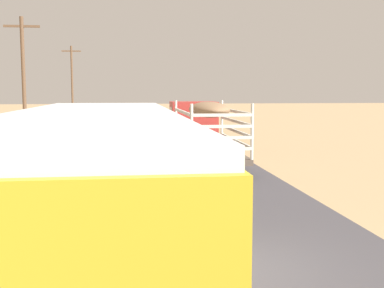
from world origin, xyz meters
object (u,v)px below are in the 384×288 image
(power_pole_far, at_px, (72,81))
(bus, at_px, (95,205))
(livestock_truck, at_px, (199,125))
(power_pole_mid, at_px, (24,77))
(boulder_near_shoulder, at_px, (30,135))

(power_pole_far, bearing_deg, bus, -83.26)
(bus, bearing_deg, livestock_truck, 76.57)
(bus, xyz_separation_m, power_pole_mid, (-6.04, 24.47, 2.61))
(bus, distance_m, boulder_near_shoulder, 27.28)
(bus, distance_m, power_pole_mid, 25.34)
(livestock_truck, xyz_separation_m, power_pole_mid, (-10.15, 7.26, 2.57))
(livestock_truck, distance_m, power_pole_far, 35.49)
(livestock_truck, xyz_separation_m, power_pole_far, (-10.15, 33.89, 2.84))
(livestock_truck, height_order, power_pole_far, power_pole_far)
(power_pole_far, height_order, boulder_near_shoulder, power_pole_far)
(power_pole_far, bearing_deg, boulder_near_shoulder, -90.40)
(power_pole_far, distance_m, boulder_near_shoulder, 24.90)
(power_pole_far, bearing_deg, power_pole_mid, -90.00)
(livestock_truck, distance_m, bus, 17.69)
(livestock_truck, relative_size, power_pole_far, 1.12)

